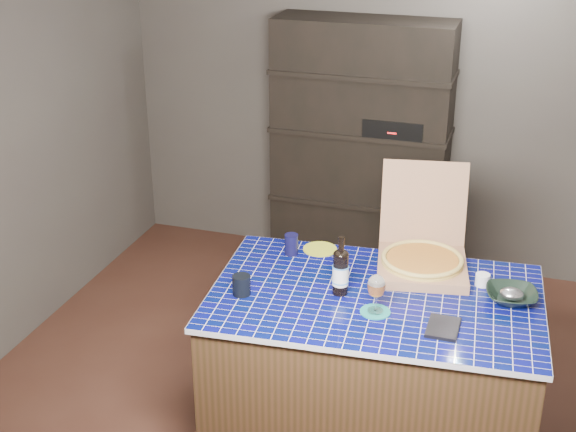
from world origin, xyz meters
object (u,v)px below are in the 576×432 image
(pizza_box, at_px, (422,257))
(mead_bottle, at_px, (341,271))
(kitchen_island, at_px, (372,370))
(bowl, at_px, (511,296))
(dvd_case, at_px, (443,327))
(wine_glass, at_px, (376,287))

(pizza_box, distance_m, mead_bottle, 0.50)
(kitchen_island, height_order, bowl, bowl)
(dvd_case, height_order, bowl, bowl)
(wine_glass, xyz_separation_m, dvd_case, (0.31, -0.05, -0.12))
(mead_bottle, bearing_deg, pizza_box, 47.89)
(bowl, bearing_deg, dvd_case, -128.37)
(dvd_case, bearing_deg, pizza_box, 109.00)
(wine_glass, bearing_deg, pizza_box, 74.80)
(kitchen_island, xyz_separation_m, dvd_case, (0.35, -0.21, 0.43))
(dvd_case, bearing_deg, wine_glass, 171.69)
(kitchen_island, bearing_deg, mead_bottle, -172.71)
(kitchen_island, bearing_deg, dvd_case, -35.24)
(mead_bottle, bearing_deg, dvd_case, -18.66)
(kitchen_island, xyz_separation_m, wine_glass, (0.03, -0.16, 0.56))
(mead_bottle, bearing_deg, wine_glass, -32.24)
(dvd_case, xyz_separation_m, bowl, (0.27, 0.34, 0.02))
(mead_bottle, xyz_separation_m, dvd_case, (0.51, -0.17, -0.11))
(pizza_box, height_order, mead_bottle, pizza_box)
(mead_bottle, relative_size, dvd_case, 1.54)
(mead_bottle, height_order, wine_glass, mead_bottle)
(dvd_case, bearing_deg, kitchen_island, 149.51)
(kitchen_island, bearing_deg, wine_glass, -83.18)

